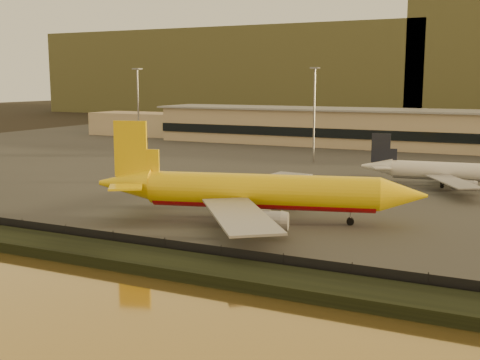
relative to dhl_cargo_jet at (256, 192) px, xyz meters
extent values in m
plane|color=black|center=(-4.47, -9.52, -4.84)|extent=(900.00, 900.00, 0.00)
cube|color=black|center=(-4.47, -26.52, -4.14)|extent=(320.00, 7.00, 1.40)
cube|color=#2D2D2D|center=(-4.47, 85.48, -4.74)|extent=(320.00, 220.00, 0.20)
cube|color=black|center=(-4.47, -22.52, -3.54)|extent=(300.00, 0.05, 2.20)
cube|color=tan|center=(-4.47, 115.48, 1.36)|extent=(160.00, 22.00, 12.00)
cube|color=black|center=(-4.47, 104.28, 0.36)|extent=(160.00, 0.60, 3.00)
cube|color=gray|center=(-4.47, 115.48, 7.66)|extent=(164.00, 24.00, 0.60)
cube|color=tan|center=(-99.47, 119.48, -0.14)|extent=(50.00, 18.00, 9.00)
cylinder|color=slate|center=(-64.47, 60.48, 7.86)|extent=(0.50, 0.50, 25.00)
cube|color=slate|center=(-64.47, 60.48, 20.56)|extent=(2.20, 2.20, 0.40)
cylinder|color=slate|center=(-14.47, 70.48, 7.86)|extent=(0.50, 0.50, 25.00)
cube|color=slate|center=(-14.47, 70.48, 20.56)|extent=(2.20, 2.20, 0.40)
cube|color=brown|center=(-144.47, 330.48, 22.66)|extent=(260.00, 160.00, 55.00)
cylinder|color=yellow|center=(0.92, 0.25, 0.28)|extent=(35.97, 14.36, 5.18)
cylinder|color=#BD0A0F|center=(0.92, 0.25, -0.63)|extent=(34.71, 13.00, 4.04)
cone|color=yellow|center=(21.59, 5.84, 0.28)|extent=(8.08, 6.82, 5.18)
cone|color=yellow|center=(-20.72, -5.60, 0.67)|extent=(10.01, 7.34, 5.18)
cube|color=yellow|center=(-19.76, -5.34, 6.37)|extent=(5.40, 1.83, 9.07)
cube|color=yellow|center=(-20.15, -0.08, 1.06)|extent=(5.22, 5.16, 0.31)
cube|color=yellow|center=(-17.45, -10.08, 1.06)|extent=(6.86, 6.84, 0.31)
cube|color=gray|center=(-3.65, 13.31, -0.63)|extent=(9.61, 23.09, 0.31)
cylinder|color=gray|center=(-0.37, 10.71, -2.05)|extent=(6.51, 4.31, 2.85)
cube|color=gray|center=(3.56, -13.33, -0.63)|extent=(19.09, 22.08, 0.31)
cylinder|color=gray|center=(5.08, -9.44, -2.05)|extent=(6.51, 4.31, 2.85)
cylinder|color=black|center=(14.14, 3.82, -4.07)|extent=(1.34, 1.17, 1.14)
cylinder|color=slate|center=(14.14, 3.82, -3.47)|extent=(0.20, 0.20, 2.33)
cylinder|color=black|center=(-2.08, -2.98, -4.07)|extent=(1.34, 1.17, 1.14)
cylinder|color=slate|center=(-2.08, -2.98, -3.47)|extent=(0.20, 0.20, 2.33)
cylinder|color=black|center=(-3.30, 1.52, -4.07)|extent=(1.34, 1.17, 1.14)
cylinder|color=slate|center=(-3.30, 1.52, -3.47)|extent=(0.20, 0.20, 2.33)
cylinder|color=silver|center=(25.04, 45.36, -1.23)|extent=(26.12, 6.70, 3.59)
cylinder|color=gray|center=(25.04, 45.36, -1.86)|extent=(25.31, 5.83, 2.80)
cone|color=silver|center=(8.99, 43.41, -0.96)|extent=(6.86, 4.35, 3.59)
cube|color=black|center=(9.70, 43.49, 3.00)|extent=(3.96, 0.76, 6.29)
cube|color=silver|center=(9.98, 47.15, -0.69)|extent=(4.18, 4.04, 0.22)
cube|color=silver|center=(10.85, 40.01, -0.69)|extent=(4.70, 4.61, 0.22)
cube|color=gray|center=(23.13, 55.09, -1.86)|extent=(9.06, 16.92, 0.22)
cylinder|color=gray|center=(25.21, 52.89, -2.84)|extent=(4.52, 2.48, 1.98)
cube|color=gray|center=(25.52, 35.46, -1.86)|extent=(12.23, 16.59, 0.22)
cylinder|color=gray|center=(27.01, 38.09, -2.84)|extent=(4.52, 2.48, 1.98)
cylinder|color=black|center=(22.56, 43.43, -4.24)|extent=(0.86, 0.72, 0.79)
cylinder|color=slate|center=(22.56, 43.43, -3.83)|extent=(0.19, 0.19, 1.62)
cylinder|color=black|center=(22.17, 46.64, -4.24)|extent=(0.86, 0.72, 0.79)
cylinder|color=slate|center=(22.17, 46.64, -3.83)|extent=(0.19, 0.19, 1.62)
cube|color=yellow|center=(-1.54, 21.66, -3.63)|extent=(4.54, 2.17, 2.01)
cube|color=silver|center=(-19.38, 24.99, -3.82)|extent=(3.99, 2.74, 1.64)
camera|label=1|loc=(37.71, -84.40, 17.19)|focal=45.00mm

